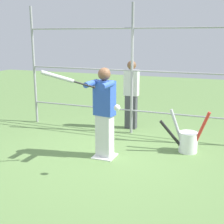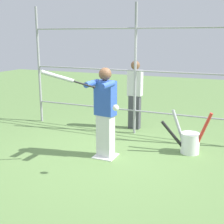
# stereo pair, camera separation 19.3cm
# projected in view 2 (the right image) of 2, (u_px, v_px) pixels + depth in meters

# --- Properties ---
(ground_plane) EXTENTS (24.00, 24.00, 0.00)m
(ground_plane) POSITION_uv_depth(u_px,v_px,m) (106.00, 156.00, 5.91)
(ground_plane) COLOR #608447
(home_plate) EXTENTS (0.40, 0.40, 0.02)m
(home_plate) POSITION_uv_depth(u_px,v_px,m) (106.00, 156.00, 5.90)
(home_plate) COLOR white
(home_plate) RESTS_ON ground
(fence_backstop) EXTENTS (5.30, 0.06, 2.93)m
(fence_backstop) POSITION_uv_depth(u_px,v_px,m) (135.00, 71.00, 6.98)
(fence_backstop) COLOR #939399
(fence_backstop) RESTS_ON ground
(batter) EXTENTS (0.43, 0.61, 1.68)m
(batter) POSITION_uv_depth(u_px,v_px,m) (105.00, 110.00, 5.67)
(batter) COLOR silver
(batter) RESTS_ON ground
(baseball_bat_swinging) EXTENTS (0.72, 0.56, 0.33)m
(baseball_bat_swinging) POSITION_uv_depth(u_px,v_px,m) (62.00, 78.00, 5.02)
(baseball_bat_swinging) COLOR black
(softball_in_flight) EXTENTS (0.10, 0.10, 0.10)m
(softball_in_flight) POSITION_uv_depth(u_px,v_px,m) (116.00, 108.00, 4.68)
(softball_in_flight) COLOR white
(bat_bucket) EXTENTS (0.94, 0.44, 0.86)m
(bat_bucket) POSITION_uv_depth(u_px,v_px,m) (189.00, 142.00, 6.03)
(bat_bucket) COLOR white
(bat_bucket) RESTS_ON ground
(bystander_behind_fence) EXTENTS (0.34, 0.21, 1.65)m
(bystander_behind_fence) POSITION_uv_depth(u_px,v_px,m) (135.00, 94.00, 7.50)
(bystander_behind_fence) COLOR #3F3F47
(bystander_behind_fence) RESTS_ON ground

